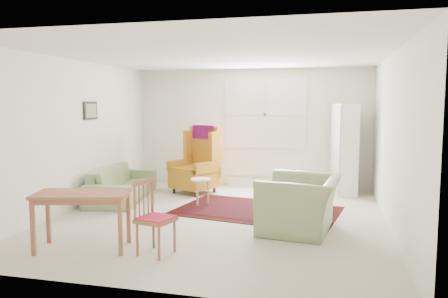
% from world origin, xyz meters
% --- Properties ---
extents(room, '(5.04, 5.54, 2.51)m').
position_xyz_m(room, '(0.02, 0.21, 1.26)').
color(room, beige).
rests_on(room, ground).
extents(rug, '(2.86, 2.10, 0.03)m').
position_xyz_m(rug, '(0.49, 0.57, 0.01)').
color(rug, black).
rests_on(rug, ground).
extents(sofa, '(1.10, 2.14, 0.83)m').
position_xyz_m(sofa, '(-2.10, 0.91, 0.41)').
color(sofa, gray).
rests_on(sofa, ground).
extents(armchair, '(1.17, 1.30, 0.92)m').
position_xyz_m(armchair, '(1.26, -0.40, 0.46)').
color(armchair, gray).
rests_on(armchair, ground).
extents(wingback_chair, '(1.05, 1.07, 1.34)m').
position_xyz_m(wingback_chair, '(-0.96, 1.73, 0.67)').
color(wingback_chair, '#B3761B').
rests_on(wingback_chair, ground).
extents(coffee_table, '(0.72, 0.72, 0.48)m').
position_xyz_m(coffee_table, '(1.23, 0.14, 0.24)').
color(coffee_table, '#431F14').
rests_on(coffee_table, ground).
extents(stool, '(0.43, 0.43, 0.47)m').
position_xyz_m(stool, '(-0.54, 0.79, 0.24)').
color(stool, white).
rests_on(stool, ground).
extents(cabinet, '(0.54, 0.78, 1.77)m').
position_xyz_m(cabinet, '(1.93, 2.35, 0.88)').
color(cabinet, white).
rests_on(cabinet, ground).
extents(desk, '(1.22, 0.81, 0.70)m').
position_xyz_m(desk, '(-1.26, -1.81, 0.35)').
color(desk, '#91573A').
rests_on(desk, ground).
extents(desk_chair, '(0.47, 0.47, 0.88)m').
position_xyz_m(desk_chair, '(-0.32, -1.77, 0.44)').
color(desk_chair, '#91573A').
rests_on(desk_chair, ground).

